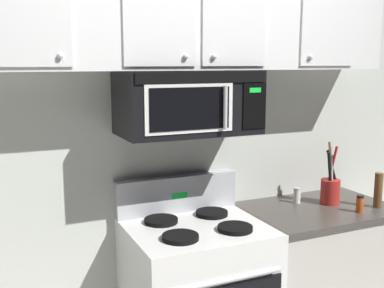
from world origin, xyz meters
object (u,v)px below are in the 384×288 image
Objects in this scene: pepper_mill at (378,190)px; spice_jar at (360,204)px; over_range_microwave at (188,102)px; utensil_crock_red at (330,187)px; salt_shaker at (297,196)px.

pepper_mill reaches higher than spice_jar.
pepper_mill is (1.17, -0.27, -0.57)m from over_range_microwave.
over_range_microwave is 1.21m from spice_jar.
over_range_microwave is 1.90× the size of utensil_crock_red.
salt_shaker is 0.49m from pepper_mill.
utensil_crock_red is 3.75× the size of spice_jar.
spice_jar is at bearing -53.90° from salt_shaker.
salt_shaker is 0.46× the size of pepper_mill.
utensil_crock_red is 0.22m from salt_shaker.
over_range_microwave reaches higher than spice_jar.
over_range_microwave is at bearing 174.85° from utensil_crock_red.
pepper_mill is at bearing -35.13° from salt_shaker.
spice_jar is at bearing -16.76° from over_range_microwave.
over_range_microwave is 7.12× the size of spice_jar.
spice_jar is at bearing -169.95° from pepper_mill.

